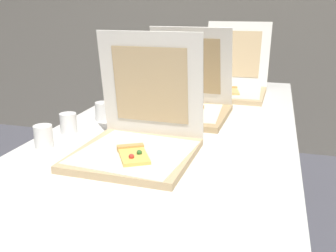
% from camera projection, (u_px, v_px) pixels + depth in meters
% --- Properties ---
extents(table, '(0.89, 2.05, 0.76)m').
position_uv_depth(table, '(174.00, 141.00, 1.45)').
color(table, silver).
rests_on(table, ground).
extents(pizza_box_front, '(0.36, 0.36, 0.37)m').
position_uv_depth(pizza_box_front, '(138.00, 138.00, 1.17)').
color(pizza_box_front, tan).
rests_on(pizza_box_front, table).
extents(pizza_box_middle, '(0.36, 0.37, 0.36)m').
position_uv_depth(pizza_box_middle, '(186.00, 103.00, 1.60)').
color(pizza_box_middle, tan).
rests_on(pizza_box_middle, table).
extents(pizza_box_back, '(0.36, 0.46, 0.36)m').
position_uv_depth(pizza_box_back, '(231.00, 84.00, 1.98)').
color(pizza_box_back, tan).
rests_on(pizza_box_back, table).
extents(cup_white_mid, '(0.06, 0.06, 0.07)m').
position_uv_depth(cup_white_mid, '(103.00, 111.00, 1.53)').
color(cup_white_mid, white).
rests_on(cup_white_mid, table).
extents(cup_white_near_left, '(0.06, 0.06, 0.07)m').
position_uv_depth(cup_white_near_left, '(43.00, 136.00, 1.24)').
color(cup_white_near_left, white).
rests_on(cup_white_near_left, table).
extents(cup_white_near_center, '(0.06, 0.06, 0.07)m').
position_uv_depth(cup_white_near_center, '(68.00, 123.00, 1.37)').
color(cup_white_near_center, white).
rests_on(cup_white_near_center, table).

